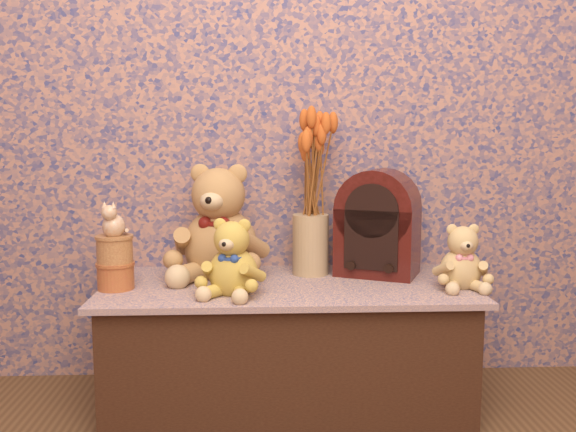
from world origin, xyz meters
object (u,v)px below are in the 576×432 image
(teddy_medium, at_px, (233,253))
(ceramic_vase, at_px, (311,244))
(cathedral_radio, at_px, (378,222))
(teddy_small, at_px, (461,253))
(biscuit_tin_lower, at_px, (116,276))
(teddy_large, at_px, (220,217))
(cat_figurine, at_px, (113,218))

(teddy_medium, relative_size, ceramic_vase, 1.19)
(teddy_medium, bearing_deg, cathedral_radio, 43.50)
(teddy_small, bearing_deg, teddy_medium, -174.16)
(ceramic_vase, distance_m, biscuit_tin_lower, 0.69)
(teddy_large, bearing_deg, ceramic_vase, 17.46)
(teddy_large, relative_size, cathedral_radio, 1.13)
(teddy_medium, xyz_separation_m, ceramic_vase, (0.27, 0.27, -0.02))
(teddy_large, xyz_separation_m, cat_figurine, (-0.34, -0.17, 0.02))
(teddy_small, height_order, ceramic_vase, teddy_small)
(teddy_small, distance_m, cathedral_radio, 0.33)
(cathedral_radio, bearing_deg, cat_figurine, -144.73)
(teddy_medium, height_order, biscuit_tin_lower, teddy_medium)
(biscuit_tin_lower, relative_size, cat_figurine, 1.00)
(cathedral_radio, xyz_separation_m, ceramic_vase, (-0.24, 0.02, -0.08))
(teddy_medium, xyz_separation_m, cathedral_radio, (0.51, 0.25, 0.06))
(teddy_large, bearing_deg, cat_figurine, -140.99)
(teddy_large, height_order, ceramic_vase, teddy_large)
(teddy_small, xyz_separation_m, cat_figurine, (-1.15, 0.03, 0.12))
(cathedral_radio, xyz_separation_m, cat_figurine, (-0.91, -0.17, 0.04))
(teddy_medium, relative_size, cathedral_radio, 0.68)
(teddy_large, distance_m, teddy_medium, 0.26)
(teddy_large, bearing_deg, teddy_medium, -64.23)
(teddy_medium, height_order, cathedral_radio, cathedral_radio)
(cathedral_radio, bearing_deg, biscuit_tin_lower, -144.73)
(biscuit_tin_lower, bearing_deg, cat_figurine, 0.00)
(teddy_small, distance_m, biscuit_tin_lower, 1.15)
(cathedral_radio, bearing_deg, ceramic_vase, -159.67)
(teddy_large, height_order, cathedral_radio, teddy_large)
(teddy_small, height_order, cathedral_radio, cathedral_radio)
(cathedral_radio, relative_size, biscuit_tin_lower, 3.23)
(teddy_large, height_order, cat_figurine, teddy_large)
(teddy_medium, relative_size, biscuit_tin_lower, 2.20)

